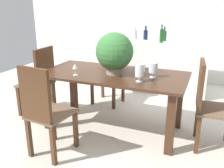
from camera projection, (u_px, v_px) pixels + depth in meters
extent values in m
plane|color=silver|center=(113.00, 128.00, 3.38)|extent=(7.04, 7.04, 0.00)
cube|color=white|center=(159.00, 18.00, 5.25)|extent=(6.40, 0.10, 2.60)
cube|color=#422616|center=(113.00, 74.00, 3.16)|extent=(1.83, 0.90, 0.03)
cube|color=#422616|center=(47.00, 103.00, 3.27)|extent=(0.09, 0.09, 0.73)
cube|color=#422616|center=(171.00, 124.00, 2.70)|extent=(0.09, 0.09, 0.73)
cube|color=#422616|center=(74.00, 87.00, 3.87)|extent=(0.09, 0.09, 0.73)
cube|color=#422616|center=(179.00, 102.00, 3.29)|extent=(0.09, 0.09, 0.73)
cube|color=#4C2D19|center=(92.00, 91.00, 4.09)|extent=(0.05, 0.05, 0.45)
cube|color=#4C2D19|center=(114.00, 95.00, 3.92)|extent=(0.05, 0.05, 0.45)
cube|color=#4C2D19|center=(103.00, 85.00, 4.40)|extent=(0.05, 0.05, 0.45)
cube|color=#4C2D19|center=(123.00, 88.00, 4.23)|extent=(0.05, 0.05, 0.45)
cube|color=brown|center=(108.00, 76.00, 4.09)|extent=(0.50, 0.47, 0.03)
cube|color=#4C2D19|center=(113.00, 57.00, 4.17)|extent=(0.43, 0.07, 0.54)
cube|color=#4C2D19|center=(198.00, 135.00, 2.75)|extent=(0.05, 0.05, 0.45)
cube|color=#4C2D19|center=(197.00, 120.00, 3.10)|extent=(0.05, 0.05, 0.45)
cube|color=brown|center=(216.00, 110.00, 2.80)|extent=(0.48, 0.51, 0.03)
cube|color=#4C2D19|center=(201.00, 85.00, 2.77)|extent=(0.08, 0.43, 0.54)
cube|color=#4C2D19|center=(76.00, 129.00, 2.87)|extent=(0.05, 0.05, 0.45)
cube|color=#4C2D19|center=(53.00, 123.00, 3.02)|extent=(0.05, 0.05, 0.45)
cube|color=#4C2D19|center=(53.00, 146.00, 2.54)|extent=(0.05, 0.05, 0.45)
cube|color=#4C2D19|center=(29.00, 138.00, 2.69)|extent=(0.05, 0.05, 0.45)
cube|color=brown|center=(52.00, 114.00, 2.71)|extent=(0.45, 0.50, 0.03)
cube|color=#4C2D19|center=(35.00, 95.00, 2.44)|extent=(0.38, 0.08, 0.56)
cube|color=#4C2D19|center=(35.00, 93.00, 4.00)|extent=(0.04, 0.04, 0.45)
cube|color=#4C2D19|center=(19.00, 102.00, 3.67)|extent=(0.04, 0.04, 0.45)
cube|color=#4C2D19|center=(54.00, 96.00, 3.88)|extent=(0.04, 0.04, 0.45)
cube|color=#4C2D19|center=(39.00, 105.00, 3.54)|extent=(0.04, 0.04, 0.45)
cube|color=brown|center=(36.00, 84.00, 3.70)|extent=(0.43, 0.45, 0.03)
cube|color=#4C2D19|center=(45.00, 67.00, 3.54)|extent=(0.04, 0.41, 0.54)
cylinder|color=gray|center=(114.00, 70.00, 3.11)|extent=(0.20, 0.20, 0.11)
sphere|color=#387538|center=(114.00, 51.00, 3.04)|extent=(0.46, 0.46, 0.46)
sphere|color=#C64C56|center=(118.00, 39.00, 3.15)|extent=(0.05, 0.05, 0.05)
sphere|color=#C64C56|center=(125.00, 49.00, 2.95)|extent=(0.05, 0.05, 0.05)
sphere|color=#C64C56|center=(126.00, 53.00, 3.14)|extent=(0.04, 0.04, 0.04)
sphere|color=#C64C56|center=(105.00, 53.00, 3.16)|extent=(0.06, 0.06, 0.06)
sphere|color=#C64C56|center=(103.00, 48.00, 3.11)|extent=(0.06, 0.06, 0.06)
sphere|color=#C64C56|center=(127.00, 50.00, 3.08)|extent=(0.05, 0.05, 0.05)
cylinder|color=silver|center=(153.00, 77.00, 2.98)|extent=(0.08, 0.08, 0.01)
cylinder|color=silver|center=(153.00, 74.00, 2.97)|extent=(0.02, 0.02, 0.05)
cylinder|color=silver|center=(153.00, 68.00, 2.95)|extent=(0.11, 0.11, 0.12)
cylinder|color=silver|center=(140.00, 76.00, 3.02)|extent=(0.09, 0.09, 0.01)
cylinder|color=silver|center=(140.00, 74.00, 3.01)|extent=(0.03, 0.03, 0.05)
cylinder|color=silver|center=(140.00, 67.00, 2.98)|extent=(0.11, 0.11, 0.10)
cylinder|color=silver|center=(139.00, 81.00, 2.82)|extent=(0.08, 0.08, 0.01)
cylinder|color=silver|center=(139.00, 79.00, 2.81)|extent=(0.02, 0.02, 0.05)
cylinder|color=silver|center=(140.00, 70.00, 2.78)|extent=(0.10, 0.10, 0.14)
cylinder|color=silver|center=(75.00, 75.00, 3.07)|extent=(0.06, 0.06, 0.00)
cylinder|color=silver|center=(75.00, 72.00, 3.06)|extent=(0.01, 0.01, 0.08)
cone|color=silver|center=(75.00, 66.00, 3.04)|extent=(0.07, 0.07, 0.06)
cube|color=white|center=(157.00, 66.00, 4.73)|extent=(1.84, 0.68, 0.93)
cylinder|color=#194C1E|center=(164.00, 36.00, 4.67)|extent=(0.08, 0.08, 0.18)
cylinder|color=#194C1E|center=(165.00, 29.00, 4.63)|extent=(0.03, 0.03, 0.09)
cylinder|color=#B2BFB7|center=(135.00, 35.00, 4.85)|extent=(0.08, 0.08, 0.17)
cylinder|color=#B2BFB7|center=(135.00, 29.00, 4.81)|extent=(0.03, 0.03, 0.07)
cylinder|color=#0F1E38|center=(146.00, 35.00, 4.83)|extent=(0.08, 0.08, 0.18)
cylinder|color=#0F1E38|center=(146.00, 28.00, 4.79)|extent=(0.03, 0.03, 0.08)
cylinder|color=#194C1E|center=(161.00, 36.00, 4.46)|extent=(0.07, 0.07, 0.24)
cylinder|color=#194C1E|center=(162.00, 27.00, 4.41)|extent=(0.03, 0.03, 0.08)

